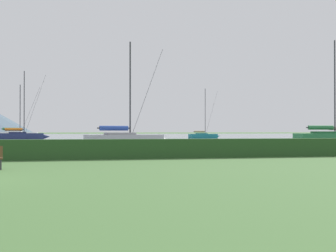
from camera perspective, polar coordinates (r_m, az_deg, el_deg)
The scene contains 6 objects.
harbor_water at distance 153.10m, azimuth -15.45°, elevation -1.14°, with size 320.00×246.00×0.00m, color #8C9EA3.
sailboat_slip_0 at distance 48.48m, azimuth -5.01°, elevation -1.56°, with size 8.84×3.87×10.41m.
sailboat_slip_1 at distance 85.65m, azimuth -16.74°, elevation -1.11°, with size 8.74×3.14×11.63m.
sailboat_slip_3 at distance 103.15m, azimuth 4.14°, elevation -1.12°, with size 6.85×2.30×10.45m.
sailboat_slip_4 at distance 60.95m, azimuth 18.38°, elevation -1.27°, with size 9.42×3.35×12.31m.
sailboat_slip_10 at distance 101.52m, azimuth -17.14°, elevation -1.00°, with size 9.40×3.35×10.73m.
Camera 1 is at (3.58, -16.06, 1.54)m, focal length 52.42 mm.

